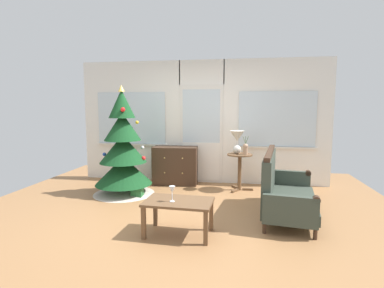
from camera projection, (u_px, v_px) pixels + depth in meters
ground_plane at (183, 216)px, 4.43m from camera, size 6.76×6.76×0.00m
back_wall_with_door at (202, 122)px, 6.32m from camera, size 5.20×0.14×2.55m
christmas_tree at (123, 154)px, 5.48m from camera, size 1.11×1.11×1.98m
dresser_cabinet at (175, 165)px, 6.22m from camera, size 0.92×0.48×0.78m
settee_sofa at (282, 190)px, 4.42m from camera, size 0.91×1.68×0.96m
side_table at (240, 165)px, 5.75m from camera, size 0.50×0.48×0.70m
table_lamp at (237, 139)px, 5.74m from camera, size 0.28×0.28×0.44m
flower_vase at (245, 148)px, 5.63m from camera, size 0.11×0.10×0.35m
coffee_table at (179, 206)px, 3.75m from camera, size 0.86×0.56×0.44m
wine_glass at (172, 190)px, 3.68m from camera, size 0.08×0.08×0.20m
gift_box at (137, 192)px, 5.35m from camera, size 0.19×0.17×0.19m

